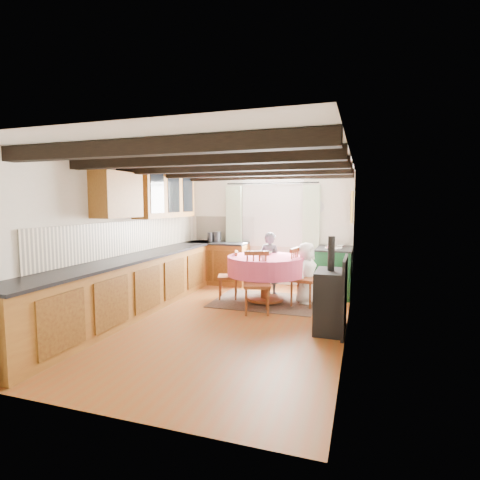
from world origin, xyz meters
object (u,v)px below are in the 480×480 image
(cast_iron_stove, at_px, (331,284))
(child_right, at_px, (306,273))
(chair_right, at_px, (304,277))
(aga_range, at_px, (334,271))
(dining_table, at_px, (266,279))
(chair_near, at_px, (257,283))
(chair_left, at_px, (228,275))
(child_far, at_px, (270,263))
(cup, at_px, (264,257))

(cast_iron_stove, relative_size, child_right, 1.22)
(chair_right, xyz_separation_m, aga_range, (0.43, 0.95, -0.03))
(cast_iron_stove, distance_m, child_right, 1.47)
(dining_table, bearing_deg, chair_near, -86.57)
(chair_left, height_order, child_right, child_right)
(chair_near, relative_size, cast_iron_stove, 0.75)
(child_right, bearing_deg, child_far, 72.76)
(aga_range, relative_size, cast_iron_stove, 0.77)
(cast_iron_stove, xyz_separation_m, child_right, (-0.53, 1.36, -0.12))
(dining_table, bearing_deg, aga_range, 38.53)
(cast_iron_stove, xyz_separation_m, child_far, (-1.30, 1.84, -0.05))
(cup, bearing_deg, chair_left, 152.77)
(dining_table, distance_m, child_far, 0.63)
(child_far, bearing_deg, child_right, 162.96)
(cup, bearing_deg, child_far, 97.61)
(dining_table, distance_m, cup, 0.62)
(dining_table, relative_size, cast_iron_stove, 1.03)
(aga_range, bearing_deg, chair_near, -123.56)
(aga_range, xyz_separation_m, cup, (-1.06, -1.31, 0.40))
(chair_right, bearing_deg, cast_iron_stove, -146.03)
(dining_table, xyz_separation_m, child_far, (-0.07, 0.59, 0.20))
(dining_table, relative_size, chair_right, 1.36)
(child_far, distance_m, child_right, 0.91)
(cup, bearing_deg, child_right, 39.39)
(dining_table, height_order, chair_right, chair_right)
(aga_range, height_order, child_right, child_right)
(chair_left, bearing_deg, chair_near, 29.04)
(aga_range, xyz_separation_m, child_far, (-1.19, -0.31, 0.14))
(dining_table, relative_size, child_right, 1.26)
(dining_table, relative_size, cup, 13.08)
(chair_right, height_order, cast_iron_stove, cast_iron_stove)
(aga_range, bearing_deg, cast_iron_stove, -87.06)
(chair_right, bearing_deg, aga_range, -14.59)
(child_right, bearing_deg, chair_near, 156.29)
(chair_left, bearing_deg, dining_table, 73.19)
(chair_near, distance_m, cup, 0.50)
(chair_left, relative_size, child_far, 0.73)
(chair_right, distance_m, aga_range, 1.04)
(aga_range, bearing_deg, child_right, -118.32)
(cast_iron_stove, bearing_deg, chair_near, 156.96)
(chair_near, distance_m, cast_iron_stove, 1.31)
(chair_right, height_order, aga_range, chair_right)
(chair_near, height_order, chair_left, chair_near)
(chair_near, distance_m, aga_range, 1.96)
(cup, bearing_deg, chair_near, -94.17)
(cast_iron_stove, bearing_deg, child_right, 111.25)
(chair_near, height_order, cup, chair_near)
(dining_table, xyz_separation_m, chair_near, (0.04, -0.74, 0.09))
(chair_left, bearing_deg, cup, 45.75)
(chair_right, xyz_separation_m, child_far, (-0.77, 0.64, 0.11))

